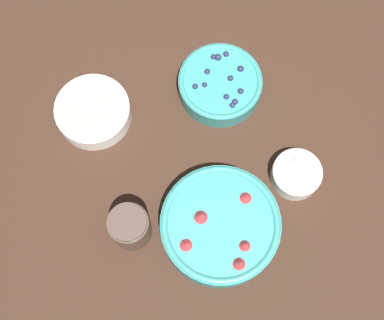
{
  "coord_description": "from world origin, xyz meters",
  "views": [
    {
      "loc": [
        0.43,
        -0.11,
        1.09
      ],
      "look_at": [
        0.1,
        -0.02,
        0.05
      ],
      "focal_mm": 50.0,
      "sensor_mm": 36.0,
      "label": 1
    }
  ],
  "objects_px": {
    "bowl_blueberries": "(220,84)",
    "bowl_bananas": "(93,111)",
    "bowl_strawberries": "(220,226)",
    "jar_chocolate": "(130,227)",
    "bowl_cream": "(297,174)"
  },
  "relations": [
    {
      "from": "bowl_blueberries",
      "to": "bowl_bananas",
      "type": "relative_size",
      "value": 1.13
    },
    {
      "from": "bowl_strawberries",
      "to": "jar_chocolate",
      "type": "relative_size",
      "value": 2.28
    },
    {
      "from": "bowl_blueberries",
      "to": "jar_chocolate",
      "type": "bearing_deg",
      "value": -45.8
    },
    {
      "from": "bowl_blueberries",
      "to": "bowl_cream",
      "type": "bearing_deg",
      "value": 21.44
    },
    {
      "from": "bowl_strawberries",
      "to": "jar_chocolate",
      "type": "bearing_deg",
      "value": -104.59
    },
    {
      "from": "bowl_blueberries",
      "to": "jar_chocolate",
      "type": "distance_m",
      "value": 0.37
    },
    {
      "from": "bowl_cream",
      "to": "bowl_bananas",
      "type": "bearing_deg",
      "value": -123.96
    },
    {
      "from": "bowl_bananas",
      "to": "bowl_cream",
      "type": "distance_m",
      "value": 0.45
    },
    {
      "from": "bowl_bananas",
      "to": "bowl_blueberries",
      "type": "bearing_deg",
      "value": 87.07
    },
    {
      "from": "bowl_cream",
      "to": "jar_chocolate",
      "type": "xyz_separation_m",
      "value": [
        0.02,
        -0.36,
        0.02
      ]
    },
    {
      "from": "bowl_strawberries",
      "to": "bowl_cream",
      "type": "xyz_separation_m",
      "value": [
        -0.06,
        0.18,
        -0.01
      ]
    },
    {
      "from": "bowl_bananas",
      "to": "jar_chocolate",
      "type": "relative_size",
      "value": 1.54
    },
    {
      "from": "bowl_blueberries",
      "to": "bowl_bananas",
      "type": "height_order",
      "value": "bowl_blueberries"
    },
    {
      "from": "jar_chocolate",
      "to": "bowl_bananas",
      "type": "bearing_deg",
      "value": -176.22
    },
    {
      "from": "bowl_cream",
      "to": "jar_chocolate",
      "type": "distance_m",
      "value": 0.36
    }
  ]
}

